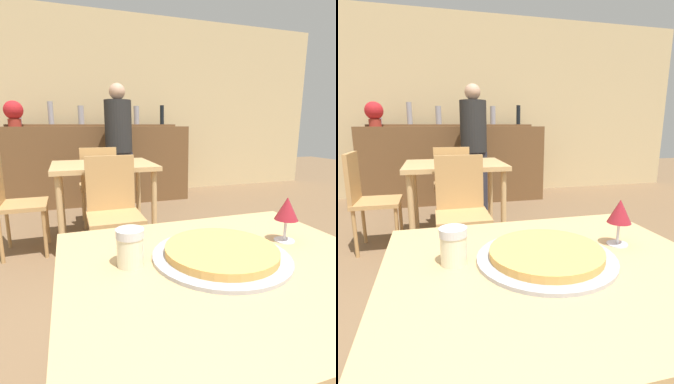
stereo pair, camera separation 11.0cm
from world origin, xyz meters
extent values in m
cube|color=#D1B784|center=(0.00, 4.25, 1.40)|extent=(8.00, 0.05, 2.80)
cube|color=tan|center=(0.00, 0.00, 0.70)|extent=(0.97, 0.84, 0.04)
cylinder|color=tan|center=(-0.42, 0.36, 0.34)|extent=(0.05, 0.05, 0.68)
cylinder|color=tan|center=(0.42, 0.36, 0.34)|extent=(0.05, 0.05, 0.68)
cube|color=tan|center=(-0.12, 2.07, 0.76)|extent=(0.91, 0.75, 0.04)
cylinder|color=tan|center=(-0.52, 1.75, 0.37)|extent=(0.05, 0.05, 0.74)
cylinder|color=tan|center=(0.27, 1.75, 0.37)|extent=(0.05, 0.05, 0.74)
cylinder|color=tan|center=(-0.52, 2.38, 0.37)|extent=(0.05, 0.05, 0.74)
cylinder|color=tan|center=(0.27, 2.38, 0.37)|extent=(0.05, 0.05, 0.74)
cube|color=brown|center=(0.00, 3.74, 0.55)|extent=(2.60, 0.56, 1.10)
cube|color=brown|center=(0.00, 3.88, 1.12)|extent=(2.39, 0.24, 0.03)
cylinder|color=#9999A3|center=(-1.02, 3.88, 1.26)|extent=(0.06, 0.06, 0.25)
cylinder|color=#9999A3|center=(-0.61, 3.88, 1.29)|extent=(0.07, 0.07, 0.31)
cylinder|color=#9999A3|center=(-0.20, 3.88, 1.26)|extent=(0.08, 0.08, 0.26)
cylinder|color=maroon|center=(0.20, 3.88, 1.28)|extent=(0.08, 0.08, 0.29)
cylinder|color=#9999A3|center=(0.61, 3.88, 1.27)|extent=(0.08, 0.08, 0.27)
cylinder|color=black|center=(1.02, 3.88, 1.28)|extent=(0.06, 0.06, 0.29)
cube|color=tan|center=(-0.12, 1.44, 0.44)|extent=(0.40, 0.40, 0.04)
cube|color=tan|center=(-0.12, 1.63, 0.68)|extent=(0.38, 0.04, 0.43)
cylinder|color=tan|center=(-0.29, 1.27, 0.21)|extent=(0.03, 0.03, 0.42)
cylinder|color=tan|center=(0.05, 1.27, 0.21)|extent=(0.03, 0.03, 0.42)
cylinder|color=tan|center=(-0.29, 1.61, 0.21)|extent=(0.03, 0.03, 0.42)
cylinder|color=tan|center=(0.05, 1.61, 0.21)|extent=(0.03, 0.03, 0.42)
cube|color=tan|center=(-0.12, 2.69, 0.44)|extent=(0.40, 0.40, 0.04)
cube|color=tan|center=(-0.12, 2.51, 0.68)|extent=(0.38, 0.04, 0.43)
cylinder|color=tan|center=(0.05, 2.86, 0.21)|extent=(0.03, 0.03, 0.42)
cylinder|color=tan|center=(-0.29, 2.86, 0.21)|extent=(0.03, 0.03, 0.42)
cylinder|color=tan|center=(0.05, 2.52, 0.21)|extent=(0.03, 0.03, 0.42)
cylinder|color=tan|center=(-0.29, 2.52, 0.21)|extent=(0.03, 0.03, 0.42)
cube|color=tan|center=(-0.83, 2.07, 0.44)|extent=(0.40, 0.40, 0.04)
cylinder|color=tan|center=(-0.66, 1.90, 0.21)|extent=(0.03, 0.03, 0.42)
cylinder|color=tan|center=(-0.66, 2.24, 0.21)|extent=(0.03, 0.03, 0.42)
cylinder|color=tan|center=(-1.00, 1.90, 0.21)|extent=(0.03, 0.03, 0.42)
cylinder|color=tan|center=(-1.00, 2.24, 0.21)|extent=(0.03, 0.03, 0.42)
cylinder|color=#A3A3A8|center=(0.00, 0.04, 0.73)|extent=(0.42, 0.42, 0.01)
cylinder|color=gold|center=(0.00, 0.04, 0.75)|extent=(0.35, 0.35, 0.02)
cylinder|color=beige|center=(-0.27, 0.08, 0.77)|extent=(0.08, 0.08, 0.09)
cylinder|color=silver|center=(-0.27, 0.08, 0.82)|extent=(0.08, 0.08, 0.02)
cube|color=#2D2D38|center=(0.21, 3.16, 0.39)|extent=(0.32, 0.18, 0.78)
cylinder|color=#262626|center=(0.21, 3.16, 1.10)|extent=(0.34, 0.34, 0.65)
sphere|color=tan|center=(0.21, 3.16, 1.53)|extent=(0.20, 0.20, 0.20)
cylinder|color=silver|center=(0.28, 0.09, 0.72)|extent=(0.07, 0.07, 0.00)
cylinder|color=silver|center=(0.28, 0.09, 0.76)|extent=(0.01, 0.01, 0.07)
cone|color=maroon|center=(0.28, 0.09, 0.84)|extent=(0.08, 0.08, 0.08)
cylinder|color=maroon|center=(-1.05, 3.69, 1.15)|extent=(0.16, 0.16, 0.10)
sphere|color=red|center=(-1.05, 3.69, 1.31)|extent=(0.24, 0.24, 0.24)
camera|label=1|loc=(-0.43, -0.72, 1.12)|focal=28.00mm
camera|label=2|loc=(-0.32, -0.75, 1.12)|focal=28.00mm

